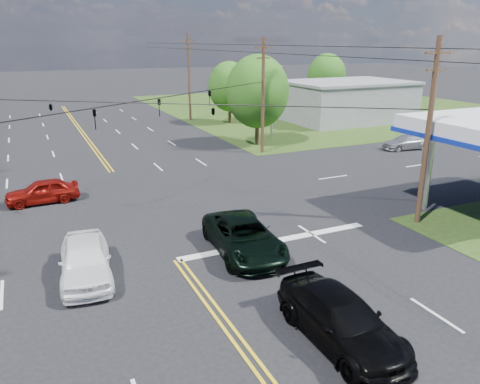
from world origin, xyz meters
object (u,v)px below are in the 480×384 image
tree_far_r (327,76)px  pickup_dkgreen (244,237)px  tree_right_a (257,92)px  retail_ne (346,102)px  pole_se (428,131)px  pole_right_far (189,77)px  suv_black (341,320)px  pole_ne (263,95)px  tree_right_b (230,87)px  pickup_white (85,260)px

tree_far_r → pickup_dkgreen: tree_far_r is taller
tree_right_a → tree_far_r: size_ratio=1.07×
retail_ne → pickup_dkgreen: bearing=-133.5°
pole_se → pole_right_far: size_ratio=0.95×
pole_se → suv_black: 12.77m
pole_ne → tree_right_a: bearing=71.6°
pole_ne → suv_black: (-10.00, -24.78, -4.13)m
pole_right_far → pole_se: bearing=-90.0°
tree_right_b → tree_right_a: bearing=-101.8°
pole_se → pickup_dkgreen: pole_se is taller
retail_ne → pole_se: 33.72m
suv_black → tree_far_r: bearing=55.4°
tree_right_a → suv_black: bearing=-111.6°
pole_ne → pickup_dkgreen: size_ratio=1.66×
pole_ne → tree_right_b: bearing=76.9°
tree_right_a → suv_black: tree_right_a is taller
tree_right_a → pickup_white: bearing=-131.7°
pickup_white → pole_right_far: bearing=70.7°
tree_right_a → pickup_white: size_ratio=1.66×
pole_se → pickup_white: 17.36m
tree_right_a → pickup_dkgreen: (-11.00, -20.50, -4.07)m
tree_far_r → pickup_dkgreen: bearing=-128.8°
pole_right_far → tree_right_a: size_ratio=1.22×
retail_ne → tree_right_a: bearing=-153.4°
pole_right_far → tree_right_a: (1.00, -16.00, -0.30)m
tree_far_r → suv_black: (-31.00, -45.78, -3.76)m
pole_se → pickup_dkgreen: 10.83m
tree_far_r → pole_right_far: bearing=-174.6°
pole_right_far → tree_far_r: pole_right_far is taller
pole_ne → tree_right_a: (1.00, 3.00, -0.05)m
tree_right_a → tree_far_r: (20.00, 18.00, -0.33)m
pole_right_far → tree_far_r: 21.10m
pole_se → tree_far_r: 44.30m
tree_far_r → suv_black: bearing=-124.1°
pole_se → pole_ne: size_ratio=1.00×
pole_right_far → pickup_dkgreen: pole_right_far is taller
pickup_white → pole_ne: bearing=51.0°
tree_far_r → suv_black: tree_far_r is taller
pole_right_far → suv_black: (-10.00, -43.78, -4.38)m
pole_se → pole_right_far: (0.00, 37.00, 0.25)m
retail_ne → tree_right_b: 14.22m
tree_right_a → suv_black: size_ratio=1.51×
tree_right_b → pole_se: bearing=-96.1°
pole_ne → tree_far_r: bearing=45.0°
tree_right_b → pickup_white: 38.07m
pole_ne → tree_right_b: (3.50, 15.00, -0.70)m
retail_ne → pole_right_far: pole_right_far is taller
tree_right_a → pickup_white: (-17.85, -20.00, -4.03)m
pole_se → pickup_dkgreen: size_ratio=1.66×
retail_ne → tree_far_r: 11.02m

